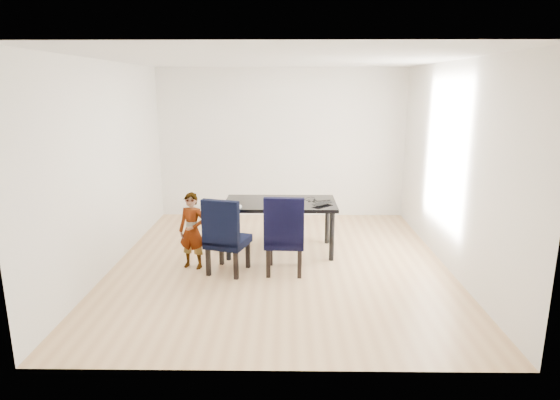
{
  "coord_description": "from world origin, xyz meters",
  "views": [
    {
      "loc": [
        0.08,
        -6.05,
        2.38
      ],
      "look_at": [
        0.0,
        0.2,
        0.85
      ],
      "focal_mm": 30.0,
      "sensor_mm": 36.0,
      "label": 1
    }
  ],
  "objects_px": {
    "chair_left": "(228,235)",
    "plate": "(231,207)",
    "dining_table": "(280,227)",
    "chair_right": "(285,233)",
    "child": "(192,231)",
    "laptop": "(320,203)"
  },
  "relations": [
    {
      "from": "chair_right",
      "to": "laptop",
      "type": "relative_size",
      "value": 3.19
    },
    {
      "from": "chair_right",
      "to": "plate",
      "type": "relative_size",
      "value": 3.44
    },
    {
      "from": "child",
      "to": "plate",
      "type": "bearing_deg",
      "value": 49.13
    },
    {
      "from": "chair_left",
      "to": "plate",
      "type": "distance_m",
      "value": 0.53
    },
    {
      "from": "chair_left",
      "to": "plate",
      "type": "bearing_deg",
      "value": 108.55
    },
    {
      "from": "dining_table",
      "to": "chair_left",
      "type": "relative_size",
      "value": 1.58
    },
    {
      "from": "chair_left",
      "to": "laptop",
      "type": "relative_size",
      "value": 3.09
    },
    {
      "from": "chair_right",
      "to": "laptop",
      "type": "height_order",
      "value": "chair_right"
    },
    {
      "from": "child",
      "to": "laptop",
      "type": "xyz_separation_m",
      "value": [
        1.72,
        0.52,
        0.25
      ]
    },
    {
      "from": "dining_table",
      "to": "child",
      "type": "height_order",
      "value": "child"
    },
    {
      "from": "plate",
      "to": "laptop",
      "type": "relative_size",
      "value": 0.93
    },
    {
      "from": "dining_table",
      "to": "chair_right",
      "type": "height_order",
      "value": "chair_right"
    },
    {
      "from": "chair_left",
      "to": "chair_right",
      "type": "height_order",
      "value": "chair_right"
    },
    {
      "from": "dining_table",
      "to": "laptop",
      "type": "height_order",
      "value": "laptop"
    },
    {
      "from": "chair_left",
      "to": "child",
      "type": "bearing_deg",
      "value": -179.43
    },
    {
      "from": "chair_left",
      "to": "chair_right",
      "type": "distance_m",
      "value": 0.74
    },
    {
      "from": "chair_right",
      "to": "plate",
      "type": "distance_m",
      "value": 0.9
    },
    {
      "from": "dining_table",
      "to": "plate",
      "type": "height_order",
      "value": "plate"
    },
    {
      "from": "dining_table",
      "to": "child",
      "type": "xyz_separation_m",
      "value": [
        -1.16,
        -0.65,
        0.14
      ]
    },
    {
      "from": "chair_left",
      "to": "plate",
      "type": "height_order",
      "value": "chair_left"
    },
    {
      "from": "plate",
      "to": "chair_right",
      "type": "bearing_deg",
      "value": -31.09
    },
    {
      "from": "plate",
      "to": "dining_table",
      "type": "bearing_deg",
      "value": 25.88
    }
  ]
}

